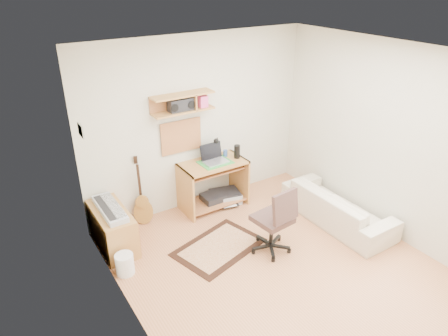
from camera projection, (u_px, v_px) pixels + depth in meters
floor at (279, 268)px, 5.13m from camera, size 3.60×4.00×0.01m
ceiling at (295, 56)px, 3.98m from camera, size 3.60×4.00×0.01m
back_wall at (198, 124)px, 6.08m from camera, size 3.60×0.01×2.60m
left_wall at (131, 225)px, 3.69m from camera, size 0.01×4.00×2.60m
right_wall at (391, 142)px, 5.43m from camera, size 0.01×4.00×2.60m
wall_shelf at (183, 103)px, 5.66m from camera, size 0.90×0.25×0.26m
cork_board at (181, 136)px, 5.97m from camera, size 0.64×0.03×0.49m
wall_photo at (81, 130)px, 4.65m from camera, size 0.02×0.20×0.15m
desk at (213, 185)px, 6.31m from camera, size 1.00×0.55×0.75m
laptop at (215, 154)px, 6.08m from camera, size 0.37×0.37×0.27m
speaker at (237, 152)px, 6.26m from camera, size 0.09×0.09×0.21m
desk_lamp at (217, 147)px, 6.26m from camera, size 0.11×0.11×0.33m
pencil_cup at (225, 153)px, 6.34m from camera, size 0.07×0.07×0.10m
boombox at (181, 105)px, 5.64m from camera, size 0.35×0.16×0.18m
rug at (219, 247)px, 5.50m from camera, size 1.31×1.04×0.02m
task_chair at (272, 219)px, 5.25m from camera, size 0.54×0.54×0.97m
cabinet at (113, 229)px, 5.42m from camera, size 0.40×0.90×0.55m
music_keyboard at (110, 209)px, 5.29m from camera, size 0.24×0.78×0.07m
guitar at (141, 192)px, 5.82m from camera, size 0.32×0.27×1.04m
waste_basket at (125, 264)px, 4.99m from camera, size 0.23×0.23×0.27m
printer at (225, 197)px, 6.55m from camera, size 0.53×0.46×0.18m
sofa at (338, 201)px, 5.93m from camera, size 0.51×1.73×0.68m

